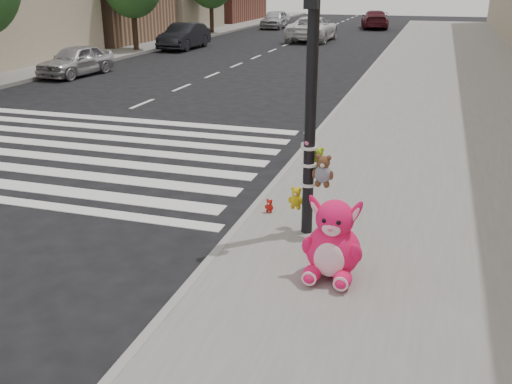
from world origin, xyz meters
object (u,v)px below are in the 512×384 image
at_px(car_silver_far, 76,60).
at_px(car_white_near, 312,29).
at_px(pink_bunny, 333,244).
at_px(red_teddy, 269,206).
at_px(signal_pole, 312,124).
at_px(car_dark_far, 184,36).

height_order(car_silver_far, car_white_near, car_white_near).
xyz_separation_m(pink_bunny, red_teddy, (-1.34, 1.79, -0.33)).
xyz_separation_m(signal_pole, red_teddy, (-0.77, 0.55, -1.53)).
bearing_deg(car_silver_far, car_dark_far, 94.10).
relative_size(signal_pole, red_teddy, 17.69).
distance_m(car_silver_far, car_dark_far, 9.98).
height_order(pink_bunny, car_silver_far, car_silver_far).
xyz_separation_m(pink_bunny, car_dark_far, (-12.57, 23.63, 0.12)).
bearing_deg(red_teddy, signal_pole, -27.77).
relative_size(signal_pole, pink_bunny, 3.71).
distance_m(signal_pole, car_silver_far, 17.51).
relative_size(car_dark_far, car_white_near, 0.79).
bearing_deg(car_white_near, signal_pole, 102.49).
bearing_deg(car_dark_far, pink_bunny, -61.36).
height_order(red_teddy, car_dark_far, car_dark_far).
xyz_separation_m(pink_bunny, car_silver_far, (-12.86, 13.66, 0.03)).
height_order(red_teddy, car_white_near, car_white_near).
distance_m(signal_pole, pink_bunny, 1.82).
relative_size(signal_pole, car_white_near, 0.74).
relative_size(car_silver_far, car_white_near, 0.67).
height_order(signal_pole, red_teddy, signal_pole).
bearing_deg(car_silver_far, car_white_near, 75.26).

